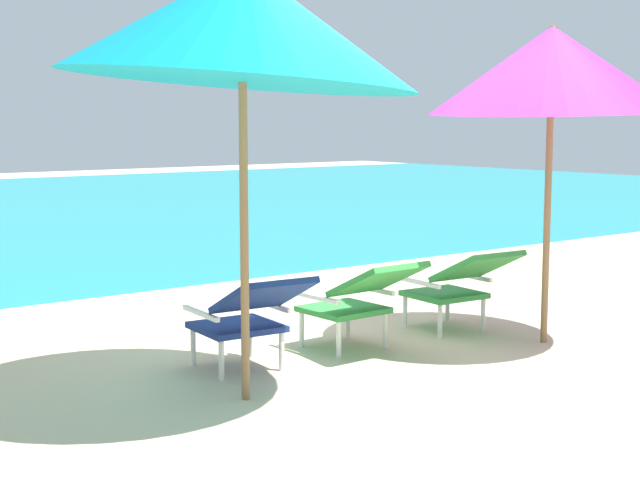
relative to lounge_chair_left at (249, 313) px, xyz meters
name	(u,v)px	position (x,y,z in m)	size (l,w,h in m)	color
ground_plane	(124,280)	(0.97, 3.85, -0.40)	(40.00, 40.00, 0.00)	beige
lounge_chair_left	(249,313)	(0.00, 0.00, 0.00)	(0.61, 0.92, 0.68)	navy
lounge_chair_center	(359,296)	(0.94, 0.02, 0.00)	(0.56, 0.89, 0.68)	#338E3D
lounge_chair_right	(459,282)	(1.92, 0.00, 0.00)	(0.60, 0.91, 0.68)	#338E3D
beach_umbrella_left	(242,24)	(-0.32, -0.46, 1.77)	(2.77, 2.76, 2.58)	olive
beach_umbrella_right	(552,70)	(2.22, -0.58, 1.59)	(2.35, 2.33, 2.34)	olive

